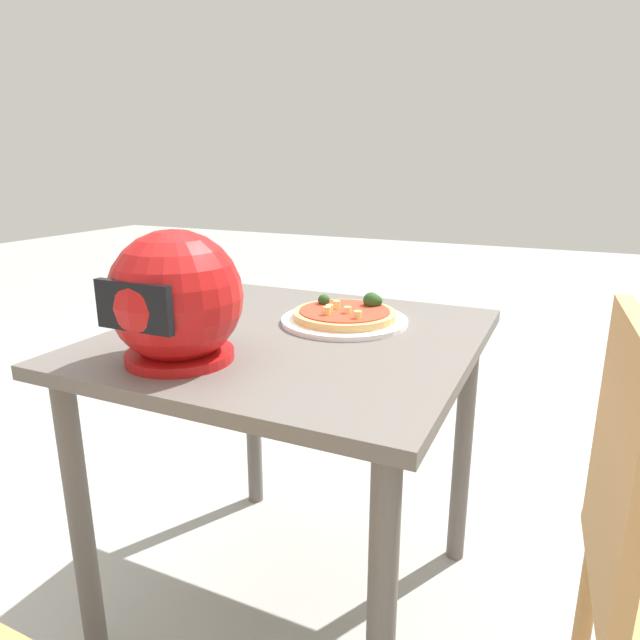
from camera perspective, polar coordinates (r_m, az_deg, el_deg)
The scene contains 5 objects.
ground_plane at distance 1.67m, azimuth -2.31°, elevation -26.78°, with size 14.00×14.00×0.00m, color #9E9E99.
dining_table at distance 1.32m, azimuth -2.62°, elevation -6.08°, with size 0.81×0.83×0.75m.
pizza_plate at distance 1.37m, azimuth 2.52°, elevation -0.06°, with size 0.31×0.31×0.01m, color white.
pizza at distance 1.37m, azimuth 2.68°, elevation 0.74°, with size 0.25×0.25×0.05m.
motorcycle_helmet at distance 1.11m, azimuth -14.55°, elevation 2.04°, with size 0.26×0.26×0.26m.
Camera 1 is at (-0.57, 1.09, 1.13)m, focal length 31.26 mm.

